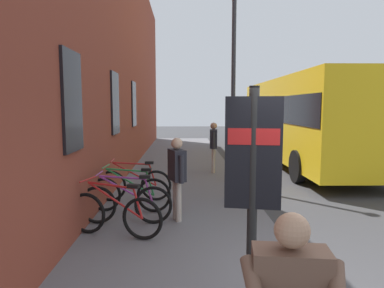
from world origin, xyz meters
name	(u,v)px	position (x,y,z in m)	size (l,w,h in m)	color
ground	(278,188)	(6.00, -1.00, 0.00)	(60.00, 60.00, 0.00)	#38383A
sidewalk_pavement	(182,173)	(8.00, 1.75, 0.06)	(24.00, 3.50, 0.12)	slate
station_facade	(124,59)	(8.99, 3.80, 4.00)	(22.00, 0.65, 8.02)	brown
bicycle_nearest_sign	(114,214)	(2.13, 2.89, 0.51)	(0.68, 1.70, 0.97)	black
bicycle_by_door	(126,203)	(2.78, 2.80, 0.51)	(0.48, 1.77, 0.97)	black
bicycle_under_window	(129,194)	(3.52, 2.84, 0.51)	(0.48, 1.77, 0.97)	black
bicycle_beside_lamp	(134,184)	(4.35, 2.87, 0.51)	(0.48, 1.77, 0.97)	black
transit_info_sign	(253,168)	(-0.24, 1.04, 1.72)	(0.19, 0.56, 2.40)	black
city_bus	(301,116)	(10.01, -3.00, 1.92)	(10.53, 2.73, 3.35)	yellow
pedestrian_crossing_street	(241,155)	(4.47, 0.33, 1.16)	(0.60, 0.43, 1.71)	#26262D
pedestrian_near_bus	(214,142)	(7.79, 0.69, 1.14)	(0.63, 0.29, 1.67)	#B2A599
pedestrian_by_facade	(177,170)	(2.95, 1.84, 1.10)	(0.58, 0.37, 1.61)	#B2A599
street_lamp	(233,72)	(6.16, 0.30, 3.28)	(0.28, 0.28, 5.34)	#333338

